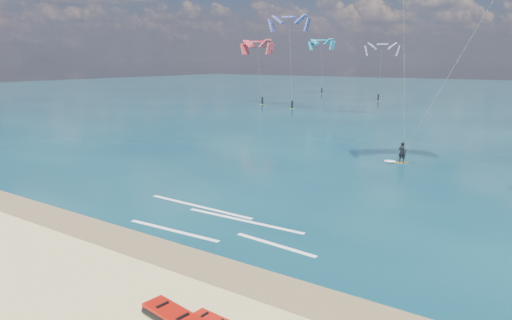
% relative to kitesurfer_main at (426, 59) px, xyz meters
% --- Properties ---
extents(ground, '(320.00, 320.00, 0.00)m').
position_rel_kitesurfer_main_xyz_m(ground, '(-6.38, 17.42, -8.26)').
color(ground, tan).
rests_on(ground, ground).
extents(wet_sand_strip, '(320.00, 2.40, 0.01)m').
position_rel_kitesurfer_main_xyz_m(wet_sand_strip, '(-6.38, -19.58, -8.26)').
color(wet_sand_strip, brown).
rests_on(wet_sand_strip, ground).
extents(sea, '(320.00, 200.00, 0.04)m').
position_rel_kitesurfer_main_xyz_m(sea, '(-6.38, 81.42, -8.24)').
color(sea, '#0B3040').
rests_on(sea, ground).
extents(kitesurfer_main, '(10.77, 10.78, 16.33)m').
position_rel_kitesurfer_main_xyz_m(kitesurfer_main, '(0.00, 0.00, 0.00)').
color(kitesurfer_main, gold).
rests_on(kitesurfer_main, sea).
extents(shoreline_foam, '(12.33, 4.02, 0.01)m').
position_rel_kitesurfer_main_xyz_m(shoreline_foam, '(-5.96, -15.36, -8.22)').
color(shoreline_foam, white).
rests_on(shoreline_foam, ground).
extents(distant_kites, '(71.72, 39.44, 14.72)m').
position_rel_kitesurfer_main_xyz_m(distant_kites, '(-17.96, 49.88, -2.28)').
color(distant_kites, '#E14247').
rests_on(distant_kites, ground).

